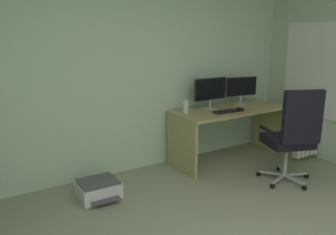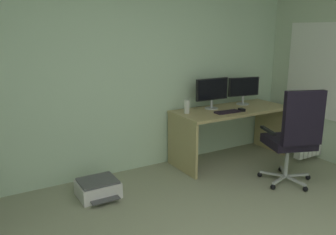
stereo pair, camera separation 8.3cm
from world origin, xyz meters
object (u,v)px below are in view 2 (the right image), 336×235
at_px(monitor_secondary, 244,88).
at_px(printer, 98,188).
at_px(desktop_speaker, 187,107).
at_px(radiator, 315,139).
at_px(office_chair, 294,134).
at_px(desk, 231,122).
at_px(keyboard, 227,112).
at_px(monitor_main, 212,91).
at_px(computer_mouse, 242,110).

height_order(monitor_secondary, printer, monitor_secondary).
distance_m(desktop_speaker, radiator, 1.89).
bearing_deg(office_chair, desk, 92.90).
bearing_deg(keyboard, printer, -177.70).
bearing_deg(keyboard, desktop_speaker, 155.62).
bearing_deg(desktop_speaker, radiator, -21.76).
relative_size(office_chair, radiator, 1.69).
bearing_deg(printer, keyboard, -0.38).
bearing_deg(desktop_speaker, monitor_main, 6.27).
relative_size(monitor_secondary, radiator, 0.70).
height_order(monitor_secondary, radiator, monitor_secondary).
xyz_separation_m(monitor_main, monitor_secondary, (0.56, 0.00, -0.01)).
height_order(keyboard, radiator, keyboard).
bearing_deg(printer, monitor_main, 9.06).
xyz_separation_m(printer, radiator, (2.98, -0.45, 0.20)).
height_order(desk, computer_mouse, computer_mouse).
xyz_separation_m(office_chair, radiator, (0.97, 0.43, -0.33)).
distance_m(monitor_main, monitor_secondary, 0.56).
height_order(computer_mouse, office_chair, office_chair).
bearing_deg(monitor_secondary, office_chair, -103.45).
height_order(desk, keyboard, keyboard).
bearing_deg(monitor_secondary, keyboard, -151.30).
relative_size(computer_mouse, printer, 0.22).
bearing_deg(keyboard, radiator, -16.93).
height_order(computer_mouse, printer, computer_mouse).
bearing_deg(keyboard, monitor_secondary, 31.38).
bearing_deg(radiator, desk, 150.32).
distance_m(keyboard, office_chair, 0.91).
bearing_deg(radiator, keyboard, 160.39).
bearing_deg(computer_mouse, radiator, -8.36).
bearing_deg(computer_mouse, desk, 112.27).
relative_size(monitor_secondary, keyboard, 1.39).
bearing_deg(computer_mouse, desktop_speaker, 173.29).
height_order(monitor_secondary, desktop_speaker, monitor_secondary).
height_order(computer_mouse, desktop_speaker, desktop_speaker).
bearing_deg(printer, office_chair, -23.50).
distance_m(office_chair, printer, 2.26).
bearing_deg(desk, office_chair, -87.10).
distance_m(monitor_main, computer_mouse, 0.47).
relative_size(monitor_secondary, desktop_speaker, 2.78).
distance_m(keyboard, printer, 1.88).
distance_m(keyboard, computer_mouse, 0.22).
xyz_separation_m(computer_mouse, desktop_speaker, (-0.69, 0.26, 0.07)).
height_order(monitor_main, printer, monitor_main).
relative_size(keyboard, desktop_speaker, 2.00).
bearing_deg(keyboard, desk, 39.34).
xyz_separation_m(keyboard, desktop_speaker, (-0.47, 0.24, 0.07)).
bearing_deg(desktop_speaker, keyboard, -27.05).
distance_m(desk, keyboard, 0.31).
relative_size(desk, desktop_speaker, 9.54).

